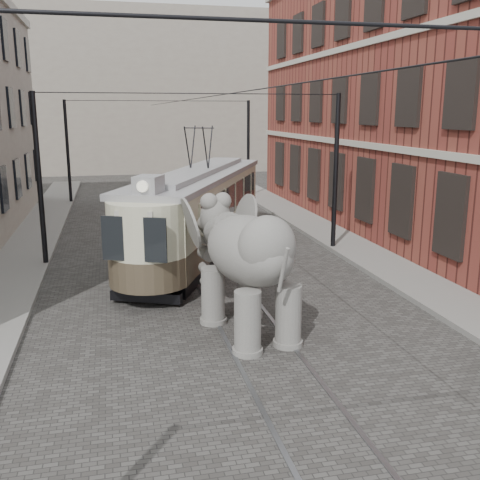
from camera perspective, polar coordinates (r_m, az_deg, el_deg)
name	(u,v)px	position (r m, az deg, el deg)	size (l,w,h in m)	color
ground	(238,312)	(15.29, -0.16, -7.37)	(120.00, 120.00, 0.00)	#413F3C
tram_rails	(238,311)	(15.28, -0.16, -7.33)	(1.54, 80.00, 0.02)	slate
sidewalk_right	(436,293)	(17.53, 19.42, -5.18)	(2.00, 60.00, 0.15)	slate
brick_building	(434,96)	(27.01, 19.25, 13.75)	(8.00, 26.00, 12.00)	maroon
distant_block	(142,93)	(54.09, -9.97, 14.62)	(28.00, 10.00, 14.00)	gray
catenary	(201,181)	(19.34, -4.07, 6.08)	(11.00, 30.20, 6.00)	black
tram	(200,192)	(20.96, -4.15, 4.95)	(2.49, 12.08, 4.79)	beige
elephant	(249,270)	(13.35, 0.92, -3.07)	(2.93, 5.32, 3.26)	#64625D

